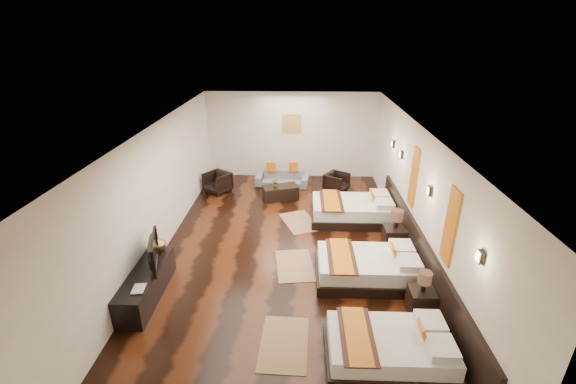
{
  "coord_description": "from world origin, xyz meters",
  "views": [
    {
      "loc": [
        0.32,
        -7.36,
        4.63
      ],
      "look_at": [
        0.03,
        0.79,
        1.1
      ],
      "focal_mm": 23.74,
      "sensor_mm": 36.0,
      "label": 1
    }
  ],
  "objects_px": {
    "figurine": "(157,243)",
    "armchair_left": "(218,182)",
    "bed_mid": "(369,267)",
    "bed_near": "(391,348)",
    "tv_console": "(147,284)",
    "sofa": "(282,178)",
    "nightstand_b": "(395,236)",
    "coffee_table": "(281,192)",
    "book": "(132,289)",
    "table_plant": "(276,182)",
    "nightstand_a": "(421,299)",
    "armchair_right": "(337,182)",
    "tv": "(149,252)"
  },
  "relations": [
    {
      "from": "bed_mid",
      "to": "table_plant",
      "type": "xyz_separation_m",
      "value": [
        -2.1,
        3.79,
        0.26
      ]
    },
    {
      "from": "table_plant",
      "to": "nightstand_a",
      "type": "bearing_deg",
      "value": -59.07
    },
    {
      "from": "nightstand_a",
      "to": "armchair_left",
      "type": "relative_size",
      "value": 1.23
    },
    {
      "from": "sofa",
      "to": "armchair_right",
      "type": "distance_m",
      "value": 1.73
    },
    {
      "from": "tv_console",
      "to": "sofa",
      "type": "height_order",
      "value": "tv_console"
    },
    {
      "from": "bed_mid",
      "to": "coffee_table",
      "type": "distance_m",
      "value": 4.28
    },
    {
      "from": "bed_near",
      "to": "coffee_table",
      "type": "distance_m",
      "value": 6.18
    },
    {
      "from": "bed_mid",
      "to": "sofa",
      "type": "distance_m",
      "value": 5.24
    },
    {
      "from": "armchair_left",
      "to": "table_plant",
      "type": "distance_m",
      "value": 1.87
    },
    {
      "from": "tv_console",
      "to": "sofa",
      "type": "distance_m",
      "value": 6.0
    },
    {
      "from": "armchair_left",
      "to": "sofa",
      "type": "bearing_deg",
      "value": 52.38
    },
    {
      "from": "book",
      "to": "armchair_left",
      "type": "xyz_separation_m",
      "value": [
        0.29,
        5.48,
        -0.25
      ]
    },
    {
      "from": "book",
      "to": "tv_console",
      "type": "bearing_deg",
      "value": 90.0
    },
    {
      "from": "bed_mid",
      "to": "armchair_right",
      "type": "xyz_separation_m",
      "value": [
        -0.28,
        4.43,
        0.03
      ]
    },
    {
      "from": "tv",
      "to": "coffee_table",
      "type": "relative_size",
      "value": 0.98
    },
    {
      "from": "nightstand_b",
      "to": "armchair_right",
      "type": "xyz_separation_m",
      "value": [
        -1.03,
        3.28,
        -0.05
      ]
    },
    {
      "from": "tv_console",
      "to": "book",
      "type": "distance_m",
      "value": 0.59
    },
    {
      "from": "bed_mid",
      "to": "tv",
      "type": "height_order",
      "value": "tv"
    },
    {
      "from": "tv_console",
      "to": "sofa",
      "type": "xyz_separation_m",
      "value": [
        2.23,
        5.56,
        -0.03
      ]
    },
    {
      "from": "coffee_table",
      "to": "bed_mid",
      "type": "bearing_deg",
      "value": -62.75
    },
    {
      "from": "book",
      "to": "coffee_table",
      "type": "relative_size",
      "value": 0.28
    },
    {
      "from": "tv",
      "to": "sofa",
      "type": "bearing_deg",
      "value": -38.5
    },
    {
      "from": "tv_console",
      "to": "armchair_left",
      "type": "relative_size",
      "value": 2.6
    },
    {
      "from": "armchair_left",
      "to": "armchair_right",
      "type": "height_order",
      "value": "armchair_left"
    },
    {
      "from": "tv",
      "to": "bed_near",
      "type": "bearing_deg",
      "value": -126.99
    },
    {
      "from": "book",
      "to": "sofa",
      "type": "relative_size",
      "value": 0.17
    },
    {
      "from": "tv",
      "to": "book",
      "type": "bearing_deg",
      "value": 159.86
    },
    {
      "from": "tv_console",
      "to": "bed_mid",
      "type": "bearing_deg",
      "value": 9.55
    },
    {
      "from": "figurine",
      "to": "armchair_left",
      "type": "height_order",
      "value": "figurine"
    },
    {
      "from": "armchair_left",
      "to": "coffee_table",
      "type": "relative_size",
      "value": 0.69
    },
    {
      "from": "nightstand_a",
      "to": "book",
      "type": "xyz_separation_m",
      "value": [
        -4.95,
        -0.25,
        0.26
      ]
    },
    {
      "from": "nightstand_a",
      "to": "armchair_right",
      "type": "xyz_separation_m",
      "value": [
        -1.03,
        5.4,
        -0.01
      ]
    },
    {
      "from": "bed_mid",
      "to": "table_plant",
      "type": "bearing_deg",
      "value": 119.02
    },
    {
      "from": "bed_mid",
      "to": "bed_near",
      "type": "bearing_deg",
      "value": -90.06
    },
    {
      "from": "coffee_table",
      "to": "bed_near",
      "type": "bearing_deg",
      "value": -71.51
    },
    {
      "from": "figurine",
      "to": "armchair_left",
      "type": "distance_m",
      "value": 4.25
    },
    {
      "from": "tv_console",
      "to": "armchair_right",
      "type": "xyz_separation_m",
      "value": [
        3.91,
        5.13,
        0.02
      ]
    },
    {
      "from": "sofa",
      "to": "table_plant",
      "type": "relative_size",
      "value": 6.75
    },
    {
      "from": "book",
      "to": "table_plant",
      "type": "distance_m",
      "value": 5.43
    },
    {
      "from": "sofa",
      "to": "armchair_left",
      "type": "relative_size",
      "value": 2.4
    },
    {
      "from": "nightstand_b",
      "to": "figurine",
      "type": "height_order",
      "value": "nightstand_b"
    },
    {
      "from": "nightstand_a",
      "to": "tv_console",
      "type": "distance_m",
      "value": 4.95
    },
    {
      "from": "nightstand_a",
      "to": "armchair_right",
      "type": "height_order",
      "value": "nightstand_a"
    },
    {
      "from": "book",
      "to": "table_plant",
      "type": "height_order",
      "value": "table_plant"
    },
    {
      "from": "table_plant",
      "to": "book",
      "type": "bearing_deg",
      "value": -112.66
    },
    {
      "from": "tv",
      "to": "sofa",
      "type": "height_order",
      "value": "tv"
    },
    {
      "from": "book",
      "to": "armchair_left",
      "type": "relative_size",
      "value": 0.4
    },
    {
      "from": "nightstand_b",
      "to": "tv_console",
      "type": "xyz_separation_m",
      "value": [
        -4.95,
        -1.86,
        -0.07
      ]
    },
    {
      "from": "nightstand_b",
      "to": "armchair_left",
      "type": "height_order",
      "value": "nightstand_b"
    },
    {
      "from": "sofa",
      "to": "coffee_table",
      "type": "distance_m",
      "value": 1.05
    }
  ]
}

